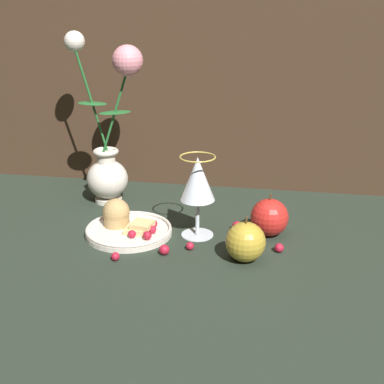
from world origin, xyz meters
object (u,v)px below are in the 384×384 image
Objects in this scene: apple_beside_vase at (269,217)px; apple_near_glass at (245,242)px; plate_with_pastries at (126,225)px; wine_glass at (198,182)px; vase at (109,145)px.

apple_beside_vase reaches higher than apple_near_glass.
apple_beside_vase reaches higher than plate_with_pastries.
apple_beside_vase is 0.12m from apple_near_glass.
apple_near_glass is (0.25, -0.08, 0.02)m from plate_with_pastries.
wine_glass is 1.93× the size of apple_near_glass.
wine_glass is (0.22, -0.14, -0.02)m from vase.
vase is at bearing 144.26° from apple_near_glass.
vase is 4.35× the size of apple_beside_vase.
apple_near_glass is at bearing -108.06° from apple_beside_vase.
apple_beside_vase is at bearing 8.25° from plate_with_pastries.
plate_with_pastries is at bearing -174.23° from wine_glass.
wine_glass is 0.16m from apple_near_glass.
apple_near_glass is (0.10, -0.09, -0.08)m from wine_glass.
apple_beside_vase is (0.14, 0.03, -0.07)m from wine_glass.
wine_glass is 0.16m from apple_beside_vase.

